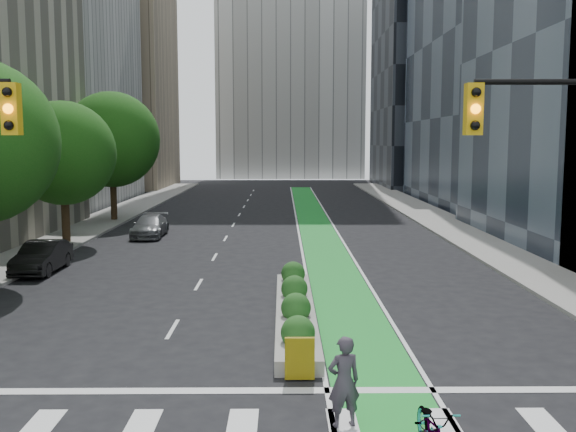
{
  "coord_description": "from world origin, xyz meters",
  "views": [
    {
      "loc": [
        0.8,
        -12.7,
        5.61
      ],
      "look_at": [
        0.99,
        9.54,
        3.0
      ],
      "focal_mm": 40.0,
      "sensor_mm": 36.0,
      "label": 1
    }
  ],
  "objects_px": {
    "parked_car_left_mid": "(42,257)",
    "parked_car_left_far": "(150,226)",
    "median_planter": "(295,308)",
    "bicycle": "(432,429)",
    "cyclist": "(344,382)"
  },
  "relations": [
    {
      "from": "parked_car_left_mid",
      "to": "parked_car_left_far",
      "type": "height_order",
      "value": "parked_car_left_mid"
    },
    {
      "from": "median_planter",
      "to": "bicycle",
      "type": "height_order",
      "value": "median_planter"
    },
    {
      "from": "bicycle",
      "to": "median_planter",
      "type": "bearing_deg",
      "value": 102.33
    },
    {
      "from": "median_planter",
      "to": "parked_car_left_far",
      "type": "xyz_separation_m",
      "value": [
        -8.2,
        17.68,
        0.26
      ]
    },
    {
      "from": "cyclist",
      "to": "parked_car_left_far",
      "type": "relative_size",
      "value": 0.42
    },
    {
      "from": "median_planter",
      "to": "bicycle",
      "type": "relative_size",
      "value": 5.4
    },
    {
      "from": "parked_car_left_mid",
      "to": "parked_car_left_far",
      "type": "distance_m",
      "value": 10.6
    },
    {
      "from": "median_planter",
      "to": "parked_car_left_mid",
      "type": "distance_m",
      "value": 13.0
    },
    {
      "from": "median_planter",
      "to": "parked_car_left_far",
      "type": "height_order",
      "value": "parked_car_left_far"
    },
    {
      "from": "bicycle",
      "to": "parked_car_left_mid",
      "type": "xyz_separation_m",
      "value": [
        -12.97,
        16.23,
        0.17
      ]
    },
    {
      "from": "bicycle",
      "to": "cyclist",
      "type": "xyz_separation_m",
      "value": [
        -1.47,
        1.21,
        0.42
      ]
    },
    {
      "from": "median_planter",
      "to": "parked_car_left_far",
      "type": "distance_m",
      "value": 19.49
    },
    {
      "from": "parked_car_left_far",
      "to": "cyclist",
      "type": "bearing_deg",
      "value": -71.7
    },
    {
      "from": "parked_car_left_mid",
      "to": "parked_car_left_far",
      "type": "xyz_separation_m",
      "value": [
        2.5,
        10.3,
        -0.04
      ]
    },
    {
      "from": "cyclist",
      "to": "parked_car_left_far",
      "type": "xyz_separation_m",
      "value": [
        -9.0,
        25.32,
        -0.29
      ]
    }
  ]
}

